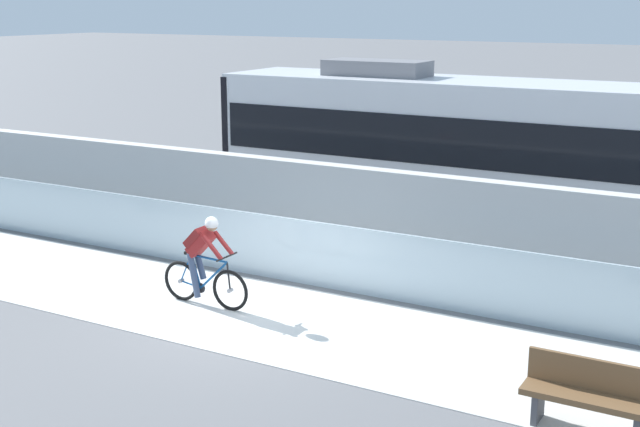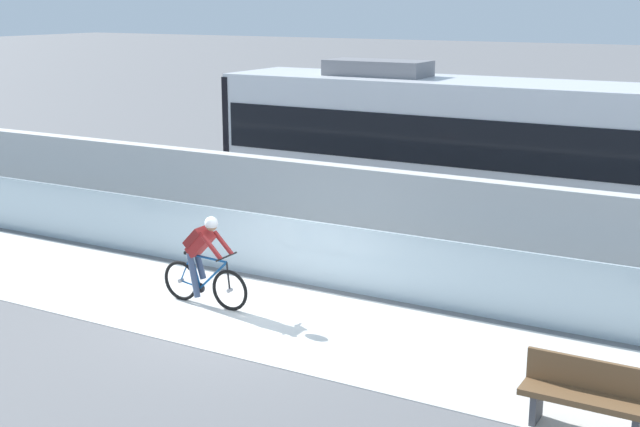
% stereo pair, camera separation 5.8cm
% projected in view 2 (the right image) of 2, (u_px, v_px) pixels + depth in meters
% --- Properties ---
extents(ground_plane, '(200.00, 200.00, 0.00)m').
position_uv_depth(ground_plane, '(251.00, 315.00, 14.33)').
color(ground_plane, slate).
extents(bike_path_deck, '(32.00, 3.20, 0.01)m').
position_uv_depth(bike_path_deck, '(251.00, 314.00, 14.32)').
color(bike_path_deck, silver).
rests_on(bike_path_deck, ground).
extents(glass_parapet, '(32.00, 0.05, 1.23)m').
position_uv_depth(glass_parapet, '(306.00, 252.00, 15.74)').
color(glass_parapet, silver).
rests_on(glass_parapet, ground).
extents(concrete_barrier_wall, '(32.00, 0.36, 1.93)m').
position_uv_depth(concrete_barrier_wall, '(351.00, 214.00, 17.17)').
color(concrete_barrier_wall, silver).
rests_on(concrete_barrier_wall, ground).
extents(tram_rail_near, '(32.00, 0.08, 0.01)m').
position_uv_depth(tram_rail_near, '(401.00, 231.00, 19.50)').
color(tram_rail_near, '#595654').
rests_on(tram_rail_near, ground).
extents(tram_rail_far, '(32.00, 0.08, 0.01)m').
position_uv_depth(tram_rail_far, '(425.00, 218.00, 20.71)').
color(tram_rail_far, '#595654').
rests_on(tram_rail_far, ground).
extents(tram, '(11.06, 2.54, 3.81)m').
position_uv_depth(tram, '(455.00, 149.00, 19.19)').
color(tram, silver).
rests_on(tram, ground).
extents(cyclist_on_bike, '(1.77, 0.58, 1.61)m').
position_uv_depth(cyclist_on_bike, '(204.00, 261.00, 14.59)').
color(cyclist_on_bike, black).
rests_on(cyclist_on_bike, ground).
extents(bench, '(1.60, 0.45, 0.89)m').
position_uv_depth(bench, '(588.00, 395.00, 10.33)').
color(bench, brown).
rests_on(bench, ground).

